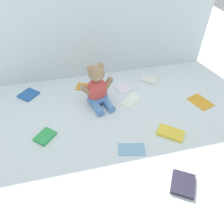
% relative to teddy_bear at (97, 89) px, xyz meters
% --- Properties ---
extents(ground_plane, '(3.20, 3.20, 0.00)m').
position_rel_teddy_bear_xyz_m(ground_plane, '(0.05, -0.11, -0.09)').
color(ground_plane, silver).
extents(backdrop_drape, '(1.51, 0.03, 0.77)m').
position_rel_teddy_bear_xyz_m(backdrop_drape, '(0.05, 0.31, 0.30)').
color(backdrop_drape, silver).
rests_on(backdrop_drape, ground_plane).
extents(teddy_bear, '(0.20, 0.20, 0.24)m').
position_rel_teddy_bear_xyz_m(teddy_bear, '(0.00, 0.00, 0.00)').
color(teddy_bear, '#D84C47').
rests_on(teddy_bear, ground_plane).
extents(book_case_0, '(0.12, 0.13, 0.01)m').
position_rel_teddy_bear_xyz_m(book_case_0, '(0.18, 0.10, -0.09)').
color(book_case_0, white).
rests_on(book_case_0, ground_plane).
extents(book_case_1, '(0.14, 0.14, 0.01)m').
position_rel_teddy_bear_xyz_m(book_case_1, '(0.19, -0.03, -0.09)').
color(book_case_1, white).
rests_on(book_case_1, ground_plane).
extents(book_case_2, '(0.12, 0.12, 0.01)m').
position_rel_teddy_bear_xyz_m(book_case_2, '(-0.30, -0.21, -0.08)').
color(book_case_2, green).
rests_on(book_case_2, ground_plane).
extents(book_case_3, '(0.13, 0.11, 0.01)m').
position_rel_teddy_bear_xyz_m(book_case_3, '(-0.05, 0.16, -0.09)').
color(book_case_3, orange).
rests_on(book_case_3, ground_plane).
extents(book_case_4, '(0.13, 0.13, 0.01)m').
position_rel_teddy_bear_xyz_m(book_case_4, '(0.37, 0.14, -0.08)').
color(book_case_4, white).
rests_on(book_case_4, ground_plane).
extents(book_case_5, '(0.13, 0.14, 0.02)m').
position_rel_teddy_bear_xyz_m(book_case_5, '(0.24, -0.60, -0.08)').
color(book_case_5, '#252332').
rests_on(book_case_5, ground_plane).
extents(book_case_6, '(0.15, 0.14, 0.02)m').
position_rel_teddy_bear_xyz_m(book_case_6, '(0.31, -0.33, -0.08)').
color(book_case_6, yellow).
rests_on(book_case_6, ground_plane).
extents(book_case_7, '(0.14, 0.14, 0.01)m').
position_rel_teddy_bear_xyz_m(book_case_7, '(-0.40, 0.16, -0.09)').
color(book_case_7, '#275FAC').
rests_on(book_case_7, ground_plane).
extents(book_case_8, '(0.14, 0.10, 0.01)m').
position_rel_teddy_bear_xyz_m(book_case_8, '(0.09, -0.38, -0.09)').
color(book_case_8, '#76ADD1').
rests_on(book_case_8, ground_plane).
extents(book_case_9, '(0.13, 0.15, 0.01)m').
position_rel_teddy_bear_xyz_m(book_case_9, '(0.58, -0.14, -0.09)').
color(book_case_9, gold).
rests_on(book_case_9, ground_plane).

